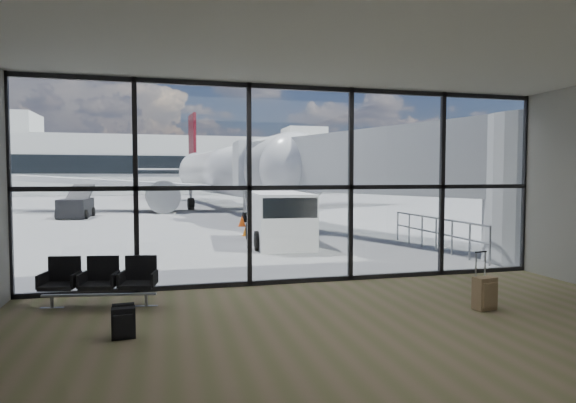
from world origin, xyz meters
name	(u,v)px	position (x,y,z in m)	size (l,w,h in m)	color
ground	(196,200)	(0.00, 40.00, 0.00)	(220.00, 220.00, 0.00)	slate
lounge_shell	(402,161)	(0.00, -4.80, 2.65)	(12.02, 8.01, 4.51)	#6A6743
glass_curtain_wall	(301,185)	(0.00, 0.00, 2.25)	(12.10, 0.12, 4.50)	white
jet_bridge	(372,169)	(4.90, 7.07, 2.76)	(8.00, 16.50, 4.33)	#A4A6A9
apron_railing	(436,229)	(5.60, 3.50, 0.72)	(0.06, 5.46, 1.11)	gray
far_terminal	(183,164)	(-0.59, 61.97, 4.21)	(80.00, 12.20, 11.00)	beige
tree_3	(5,162)	(-27.00, 72.00, 4.63)	(4.95, 4.95, 7.12)	#382619
tree_4	(47,158)	(-21.00, 72.00, 5.25)	(5.61, 5.61, 8.07)	#382619
tree_5	(88,155)	(-15.00, 72.00, 5.88)	(6.27, 6.27, 9.03)	#382619
seating_row	(101,279)	(-4.20, -0.94, 0.52)	(2.09, 0.92, 0.93)	gray
backpack	(123,322)	(-3.64, -3.00, 0.25)	(0.36, 0.34, 0.52)	black
suitcase	(485,293)	(2.64, -3.01, 0.32)	(0.43, 0.34, 1.08)	olive
airliner	(223,172)	(1.31, 26.57, 2.76)	(30.20, 35.09, 9.05)	silver
service_van	(280,218)	(0.96, 6.23, 0.96)	(2.31, 4.40, 1.87)	silver
belt_loader	(76,207)	(-8.19, 20.28, 0.65)	(1.82, 4.28, 1.94)	black
traffic_cone_a	(242,221)	(0.61, 12.82, 0.26)	(0.38, 0.38, 0.55)	#FF540D
traffic_cone_b	(247,230)	(0.22, 9.04, 0.25)	(0.37, 0.37, 0.53)	orange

